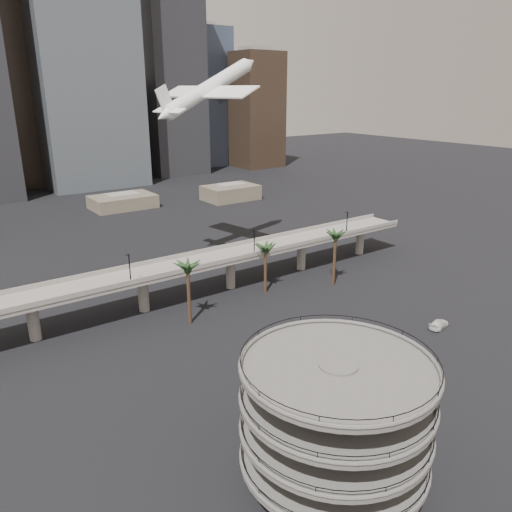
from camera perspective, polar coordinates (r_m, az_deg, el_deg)
ground at (r=76.33m, az=13.79°, el=-18.20°), size 700.00×700.00×0.00m
parking_ramp at (r=60.46m, az=9.06°, el=-17.32°), size 22.20×22.20×17.35m
overpass at (r=111.35m, az=-7.70°, el=-1.36°), size 130.00×9.30×14.70m
palm_trees at (r=108.87m, az=1.32°, el=0.62°), size 42.40×10.40×14.00m
low_buildings at (r=193.12m, az=-18.32°, el=5.06°), size 135.00×27.50×6.80m
skyline at (r=262.75m, az=-23.03°, el=18.35°), size 269.00×86.00×136.75m
airborne_jet at (r=129.30m, az=-5.40°, el=18.51°), size 32.98×30.51×16.75m
car_a at (r=80.30m, az=4.11°, el=-14.92°), size 4.83×2.63×1.56m
car_b at (r=95.95m, az=14.81°, el=-9.52°), size 5.15×2.17×1.65m
car_c at (r=106.00m, az=20.16°, el=-7.30°), size 5.79×3.24×1.59m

